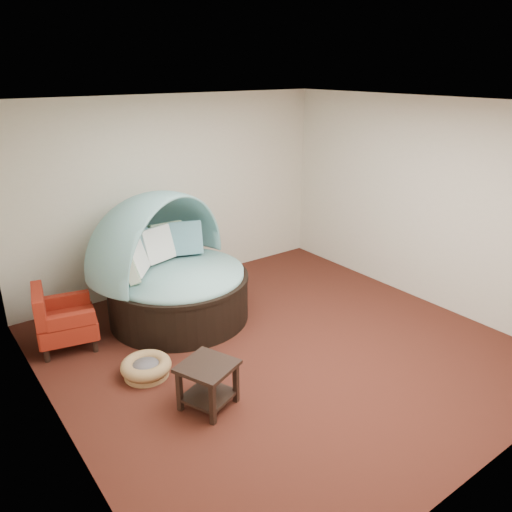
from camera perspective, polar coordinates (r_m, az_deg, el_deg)
floor at (r=6.07m, az=2.72°, el=-10.41°), size 5.00×5.00×0.00m
wall_back at (r=7.50m, az=-9.32°, el=7.11°), size 5.00×0.00×5.00m
wall_front at (r=4.04m, az=26.27°, el=-7.22°), size 5.00×0.00×5.00m
wall_left at (r=4.44m, az=-22.94°, el=-4.15°), size 0.00×5.00×5.00m
wall_right at (r=7.27m, az=18.49°, el=5.86°), size 0.00×5.00×5.00m
ceiling at (r=5.20m, az=3.27°, el=16.97°), size 5.00×5.00×0.00m
canopy_daybed at (r=6.56m, az=-9.83°, el=-0.60°), size 2.46×2.44×1.69m
pet_basket at (r=5.66m, az=-12.44°, el=-12.32°), size 0.65×0.65×0.19m
red_armchair at (r=6.34m, az=-21.32°, el=-6.80°), size 0.79×0.79×0.78m
side_table at (r=5.01m, az=-5.53°, el=-13.85°), size 0.64×0.64×0.47m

